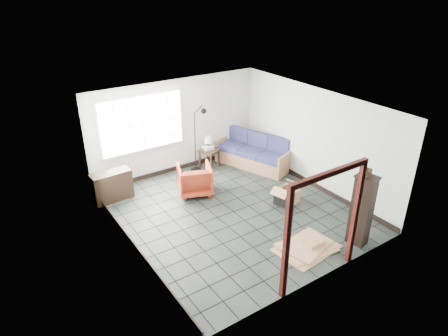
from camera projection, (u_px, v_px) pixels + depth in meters
ground at (234, 212)px, 9.43m from camera, size 5.50×5.50×0.00m
room_shell at (234, 146)px, 8.72m from camera, size 5.02×5.52×2.61m
window_panel at (142, 123)px, 10.25m from camera, size 2.32×0.08×1.52m
doorway_trim at (325, 214)px, 6.81m from camera, size 1.80×0.08×2.20m
futon_sofa at (254, 154)px, 11.58m from camera, size 1.50×2.31×0.96m
armchair at (195, 178)px, 10.07m from camera, size 1.04×1.01×0.84m
side_table at (209, 153)px, 11.44m from camera, size 0.64×0.64×0.54m
table_lamp at (208, 140)px, 11.35m from camera, size 0.27×0.27×0.38m
projector at (208, 148)px, 11.40m from camera, size 0.29×0.22×0.10m
floor_lamp at (199, 137)px, 11.04m from camera, size 0.57×0.37×1.87m
console_shelf at (112, 186)px, 9.79m from camera, size 0.98×0.42×0.75m
tall_shelf at (362, 210)px, 8.03m from camera, size 0.39×0.47×1.55m
pot at (368, 172)px, 7.71m from camera, size 0.19×0.19×0.13m
open_box at (287, 196)px, 9.73m from camera, size 0.95×0.62×0.49m
cardboard_pile at (307, 247)px, 8.15m from camera, size 1.33×1.00×0.18m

